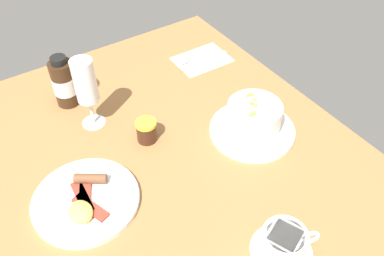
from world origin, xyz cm
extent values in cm
cube|color=#9E6B3D|center=(0.00, 0.00, -1.50)|extent=(110.00, 84.00, 3.00)
cylinder|color=white|center=(-1.25, -20.56, 0.60)|extent=(21.31, 21.31, 1.20)
cylinder|color=white|center=(-1.25, -20.56, 4.94)|extent=(13.29, 13.29, 7.47)
cylinder|color=beige|center=(-1.25, -20.56, 7.87)|extent=(11.43, 11.43, 1.60)
sphere|color=#819C4A|center=(-1.17, -20.47, 8.77)|extent=(1.21, 1.21, 1.21)
sphere|color=#819C4A|center=(2.68, -21.25, 8.77)|extent=(1.05, 1.05, 1.05)
sphere|color=#819C4A|center=(-3.07, -18.43, 8.77)|extent=(1.29, 1.29, 1.29)
sphere|color=#819C4A|center=(-3.31, -17.48, 8.77)|extent=(1.13, 1.13, 1.13)
sphere|color=#819C4A|center=(0.55, -21.78, 8.77)|extent=(1.09, 1.09, 1.09)
sphere|color=#819C4A|center=(2.47, -22.42, 8.77)|extent=(1.22, 1.22, 1.22)
sphere|color=#819C4A|center=(0.37, -20.19, 8.77)|extent=(1.06, 1.06, 1.06)
cube|color=white|center=(31.81, -28.06, 0.15)|extent=(12.21, 16.38, 0.30)
cube|color=silver|center=(30.61, -29.06, 0.55)|extent=(1.40, 14.02, 0.50)
cube|color=silver|center=(30.61, -21.26, 0.55)|extent=(2.25, 3.63, 0.40)
cube|color=silver|center=(33.41, -29.06, 0.55)|extent=(1.18, 13.01, 0.50)
ellipsoid|color=silver|center=(33.41, -22.06, 0.60)|extent=(2.40, 4.00, 0.60)
cylinder|color=white|center=(-30.10, -4.14, 0.45)|extent=(12.09, 12.09, 0.90)
cylinder|color=white|center=(-30.10, -4.14, 3.42)|extent=(8.78, 8.78, 5.04)
cylinder|color=#341D13|center=(-30.10, -4.14, 5.44)|extent=(7.46, 7.46, 1.00)
torus|color=white|center=(-32.28, -9.07, 3.67)|extent=(2.19, 3.62, 3.60)
cylinder|color=white|center=(23.86, 11.15, 0.20)|extent=(5.97, 5.97, 0.40)
cylinder|color=white|center=(23.86, 11.15, 4.14)|extent=(0.80, 0.80, 7.49)
cylinder|color=white|center=(23.86, 11.15, 13.52)|extent=(5.39, 5.39, 11.26)
cylinder|color=#F7EDC2|center=(23.86, 11.15, 11.83)|extent=(4.42, 4.42, 6.76)
cylinder|color=#3F2216|center=(11.07, 2.60, 2.48)|extent=(4.88, 4.88, 4.96)
cylinder|color=yellow|center=(11.07, 2.60, 5.36)|extent=(5.12, 5.12, 0.80)
cylinder|color=#382314|center=(35.21, 13.37, 6.38)|extent=(6.13, 6.13, 12.77)
cylinder|color=silver|center=(35.21, 13.37, 6.13)|extent=(6.25, 6.25, 4.85)
cylinder|color=black|center=(35.21, 13.37, 13.64)|extent=(3.99, 3.99, 1.74)
cylinder|color=white|center=(1.58, 22.76, 0.70)|extent=(22.83, 22.83, 1.40)
cube|color=#AF3828|center=(2.23, 22.54, 1.70)|extent=(9.17, 6.00, 0.60)
cube|color=#9B3828|center=(-1.37, 22.85, 1.70)|extent=(9.28, 5.34, 0.60)
cube|color=brown|center=(2.07, 23.18, 1.70)|extent=(9.12, 2.92, 0.60)
cylinder|color=brown|center=(5.00, 19.91, 2.60)|extent=(5.75, 7.03, 2.20)
ellipsoid|color=#F2D859|center=(-1.85, 25.04, 2.40)|extent=(6.00, 4.80, 2.40)
camera|label=1|loc=(-55.32, 33.24, 73.44)|focal=39.00mm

